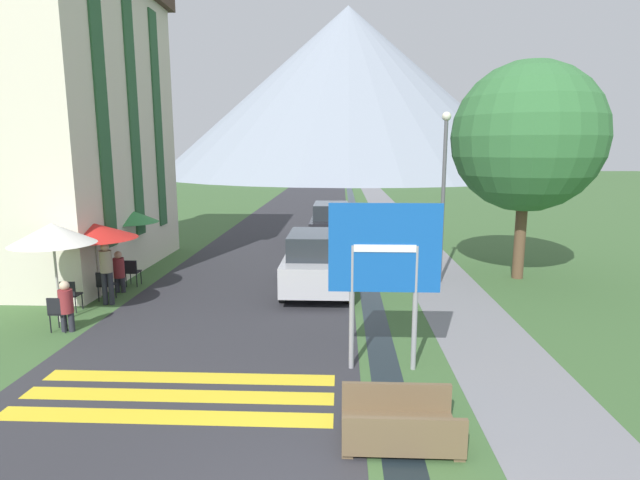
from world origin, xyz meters
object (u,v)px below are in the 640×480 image
(road_sign, at_px, (385,261))
(cafe_chair_far_right, at_px, (115,269))
(parked_car_far, at_px, (331,222))
(person_standing_terrace, at_px, (106,269))
(parked_car_near, at_px, (317,262))
(cafe_umbrella_middle_red, at_px, (95,231))
(cafe_chair_far_left, at_px, (132,270))
(person_seated_far, at_px, (66,304))
(streetlamp, at_px, (444,184))
(cafe_chair_near_right, at_px, (70,293))
(person_seated_near, at_px, (119,270))
(cafe_umbrella_front_white, at_px, (52,234))
(cafe_chair_nearest, at_px, (59,311))
(hotel_building, at_px, (53,104))
(tree_by_path, at_px, (527,137))
(cafe_umbrella_rear_green, at_px, (129,216))
(cafe_chair_middle, at_px, (105,283))
(footbridge, at_px, (400,426))

(road_sign, xyz_separation_m, cafe_chair_far_right, (-7.96, 5.85, -1.65))
(parked_car_far, distance_m, person_standing_terrace, 11.55)
(parked_car_near, height_order, cafe_umbrella_middle_red, cafe_umbrella_middle_red)
(parked_car_far, xyz_separation_m, cafe_chair_far_right, (-6.68, -7.87, -0.40))
(cafe_chair_far_left, xyz_separation_m, person_seated_far, (0.11, -3.96, 0.17))
(parked_car_far, xyz_separation_m, cafe_umbrella_middle_red, (-6.52, -9.23, 1.04))
(parked_car_near, bearing_deg, streetlamp, 16.91)
(streetlamp, bearing_deg, cafe_chair_near_right, -161.42)
(cafe_umbrella_middle_red, height_order, person_seated_near, cafe_umbrella_middle_red)
(cafe_umbrella_front_white, bearing_deg, cafe_chair_nearest, -61.00)
(parked_car_far, bearing_deg, cafe_chair_near_right, -122.15)
(cafe_chair_far_right, bearing_deg, cafe_chair_nearest, -76.80)
(hotel_building, relative_size, cafe_chair_far_left, 12.47)
(hotel_building, relative_size, cafe_umbrella_middle_red, 4.57)
(hotel_building, xyz_separation_m, person_seated_far, (3.29, -5.97, -5.06))
(parked_car_near, distance_m, tree_by_path, 7.82)
(streetlamp, bearing_deg, cafe_chair_far_right, -175.77)
(cafe_chair_far_right, height_order, person_standing_terrace, person_standing_terrace)
(cafe_umbrella_rear_green, bearing_deg, tree_by_path, -0.02)
(cafe_chair_nearest, xyz_separation_m, cafe_umbrella_front_white, (-0.38, 0.69, 1.71))
(cafe_chair_middle, distance_m, person_seated_far, 2.44)
(parked_car_far, distance_m, cafe_chair_far_right, 10.33)
(parked_car_far, height_order, cafe_chair_far_left, parked_car_far)
(person_seated_far, bearing_deg, cafe_umbrella_middle_red, 101.63)
(hotel_building, xyz_separation_m, cafe_chair_middle, (3.06, -3.55, -5.22))
(cafe_umbrella_front_white, xyz_separation_m, streetlamp, (10.18, 4.21, 0.95))
(cafe_umbrella_front_white, bearing_deg, cafe_chair_near_right, 99.73)
(person_standing_terrace, xyz_separation_m, streetlamp, (9.62, 2.79, 2.17))
(footbridge, height_order, cafe_umbrella_middle_red, cafe_umbrella_middle_red)
(cafe_chair_middle, relative_size, person_seated_far, 0.69)
(parked_car_far, xyz_separation_m, cafe_chair_near_right, (-6.64, -10.57, -0.40))
(cafe_umbrella_front_white, bearing_deg, cafe_chair_far_right, 92.65)
(cafe_chair_nearest, bearing_deg, cafe_chair_near_right, 130.55)
(cafe_chair_far_right, relative_size, person_seated_near, 0.67)
(hotel_building, xyz_separation_m, cafe_chair_near_right, (2.60, -4.56, -5.22))
(parked_car_far, height_order, cafe_chair_middle, parked_car_far)
(parked_car_near, distance_m, cafe_chair_far_right, 6.45)
(parked_car_near, relative_size, cafe_chair_far_right, 4.72)
(footbridge, height_order, cafe_chair_nearest, cafe_chair_nearest)
(cafe_umbrella_middle_red, height_order, cafe_umbrella_rear_green, cafe_umbrella_rear_green)
(footbridge, height_order, person_standing_terrace, person_standing_terrace)
(footbridge, relative_size, streetlamp, 0.32)
(cafe_umbrella_rear_green, height_order, streetlamp, streetlamp)
(road_sign, bearing_deg, cafe_chair_far_left, 142.22)
(cafe_chair_nearest, distance_m, cafe_umbrella_rear_green, 5.80)
(streetlamp, bearing_deg, footbridge, -104.36)
(person_seated_near, bearing_deg, cafe_umbrella_middle_red, -123.94)
(cafe_umbrella_front_white, height_order, tree_by_path, tree_by_path)
(cafe_chair_far_right, bearing_deg, cafe_chair_middle, -68.16)
(cafe_umbrella_middle_red, bearing_deg, cafe_chair_nearest, -82.06)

